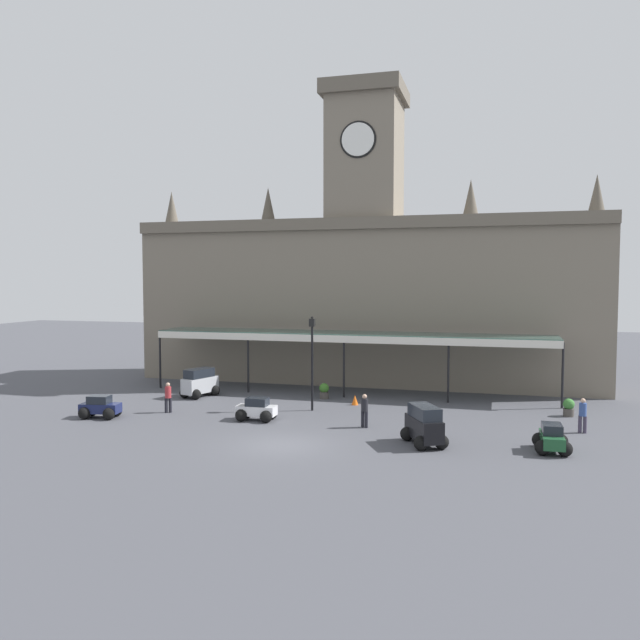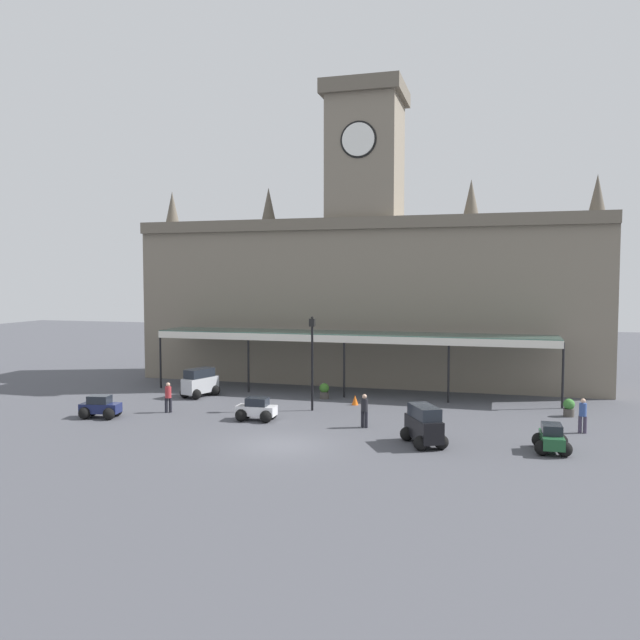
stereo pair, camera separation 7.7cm
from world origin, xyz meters
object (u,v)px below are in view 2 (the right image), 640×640
(victorian_lamppost, at_px, (312,353))
(traffic_cone, at_px, (355,400))
(car_green_sedan, at_px, (552,440))
(planter_by_canopy, at_px, (569,407))
(pedestrian_crossing_forecourt, at_px, (583,414))
(car_navy_sedan, at_px, (100,408))
(car_silver_van, at_px, (200,384))
(pedestrian_near_entrance, at_px, (364,409))
(car_black_van, at_px, (424,427))
(pedestrian_beside_cars, at_px, (168,396))
(planter_forecourt_centre, at_px, (324,391))
(car_white_sedan, at_px, (257,411))

(victorian_lamppost, xyz_separation_m, traffic_cone, (1.97, 2.19, -2.97))
(car_green_sedan, relative_size, planter_by_canopy, 2.16)
(pedestrian_crossing_forecourt, bearing_deg, car_navy_sedan, -172.28)
(car_silver_van, height_order, victorian_lamppost, victorian_lamppost)
(car_navy_sedan, distance_m, pedestrian_crossing_forecourt, 24.45)
(pedestrian_near_entrance, distance_m, traffic_cone, 5.71)
(pedestrian_crossing_forecourt, height_order, planter_by_canopy, pedestrian_crossing_forecourt)
(car_black_van, height_order, planter_by_canopy, car_black_van)
(victorian_lamppost, bearing_deg, pedestrian_beside_cars, -160.37)
(car_silver_van, height_order, pedestrian_crossing_forecourt, car_silver_van)
(traffic_cone, xyz_separation_m, planter_forecourt_centre, (-2.24, 1.39, 0.20))
(car_white_sedan, relative_size, pedestrian_beside_cars, 1.24)
(car_navy_sedan, xyz_separation_m, car_black_van, (17.17, -0.97, 0.30))
(car_green_sedan, xyz_separation_m, planter_forecourt_centre, (-12.50, 9.02, -0.01))
(car_black_van, distance_m, car_silver_van, 16.79)
(car_white_sedan, xyz_separation_m, car_navy_sedan, (-8.22, -1.66, 0.00))
(car_black_van, distance_m, victorian_lamppost, 9.30)
(pedestrian_crossing_forecourt, relative_size, traffic_cone, 2.86)
(car_navy_sedan, xyz_separation_m, traffic_cone, (12.28, 7.01, -0.21))
(car_silver_van, bearing_deg, car_navy_sedan, -108.82)
(car_green_sedan, height_order, pedestrian_beside_cars, pedestrian_beside_cars)
(planter_forecourt_centre, bearing_deg, car_navy_sedan, -140.07)
(pedestrian_beside_cars, bearing_deg, planter_forecourt_centre, 40.92)
(car_white_sedan, height_order, car_silver_van, car_silver_van)
(car_green_sedan, height_order, pedestrian_near_entrance, pedestrian_near_entrance)
(car_silver_van, height_order, pedestrian_beside_cars, car_silver_van)
(car_navy_sedan, height_order, car_silver_van, car_silver_van)
(car_silver_van, xyz_separation_m, traffic_cone, (9.91, 0.07, -0.52))
(traffic_cone, height_order, planter_by_canopy, planter_by_canopy)
(car_navy_sedan, bearing_deg, traffic_cone, 29.72)
(car_navy_sedan, relative_size, car_green_sedan, 1.04)
(car_white_sedan, distance_m, victorian_lamppost, 4.69)
(pedestrian_near_entrance, bearing_deg, car_black_van, -38.54)
(car_navy_sedan, bearing_deg, car_white_sedan, 11.40)
(car_navy_sedan, xyz_separation_m, car_green_sedan, (22.54, -0.62, 0.00))
(car_white_sedan, relative_size, planter_forecourt_centre, 2.16)
(car_black_van, bearing_deg, car_silver_van, 151.86)
(car_green_sedan, height_order, pedestrian_crossing_forecourt, pedestrian_crossing_forecourt)
(traffic_cone, bearing_deg, victorian_lamppost, -131.92)
(car_black_van, relative_size, car_silver_van, 1.00)
(victorian_lamppost, relative_size, traffic_cone, 9.05)
(car_white_sedan, xyz_separation_m, car_black_van, (8.95, -2.63, 0.30))
(car_silver_van, height_order, planter_by_canopy, car_silver_van)
(car_navy_sedan, height_order, traffic_cone, car_navy_sedan)
(car_green_sedan, bearing_deg, car_white_sedan, 170.97)
(car_silver_van, distance_m, pedestrian_near_entrance, 12.77)
(car_green_sedan, distance_m, pedestrian_beside_cars, 19.91)
(victorian_lamppost, bearing_deg, pedestrian_near_entrance, -41.60)
(car_white_sedan, height_order, victorian_lamppost, victorian_lamppost)
(pedestrian_near_entrance, bearing_deg, pedestrian_beside_cars, 177.10)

